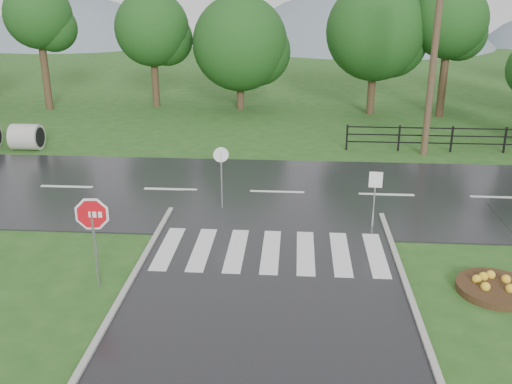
{
  "coord_description": "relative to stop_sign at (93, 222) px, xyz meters",
  "views": [
    {
      "loc": [
        0.63,
        -9.8,
        7.36
      ],
      "look_at": [
        -0.5,
        6.0,
        1.5
      ],
      "focal_mm": 40.0,
      "sensor_mm": 36.0,
      "label": 1
    }
  ],
  "objects": [
    {
      "name": "crosswalk",
      "position": [
        4.31,
        2.21,
        -1.74
      ],
      "size": [
        6.5,
        2.8,
        0.02
      ],
      "color": "silver",
      "rests_on": "ground"
    },
    {
      "name": "ground",
      "position": [
        4.31,
        -2.79,
        -1.8
      ],
      "size": [
        120.0,
        120.0,
        0.0
      ],
      "primitive_type": "plane",
      "color": "#244E1A",
      "rests_on": "ground"
    },
    {
      "name": "hills",
      "position": [
        7.8,
        62.21,
        -17.34
      ],
      "size": [
        102.0,
        48.0,
        48.0
      ],
      "color": "slate",
      "rests_on": "ground"
    },
    {
      "name": "reg_sign_round",
      "position": [
        2.48,
        5.46,
        -0.4
      ],
      "size": [
        0.5,
        0.16,
        2.22
      ],
      "color": "#939399",
      "rests_on": "ground"
    },
    {
      "name": "utility_pole_east",
      "position": [
        10.75,
        12.71,
        2.62
      ],
      "size": [
        1.55,
        0.29,
        8.7
      ],
      "color": "#473523",
      "rests_on": "ground"
    },
    {
      "name": "stop_sign",
      "position": [
        0.0,
        0.0,
        0.0
      ],
      "size": [
        1.15,
        0.12,
        2.58
      ],
      "color": "#939399",
      "rests_on": "ground"
    },
    {
      "name": "reg_sign_small",
      "position": [
        7.45,
        4.27,
        -0.46
      ],
      "size": [
        0.41,
        0.06,
        1.87
      ],
      "color": "#939399",
      "rests_on": "ground"
    },
    {
      "name": "flower_bed",
      "position": [
        10.06,
        0.43,
        -1.66
      ],
      "size": [
        1.92,
        1.92,
        0.38
      ],
      "color": "#332111",
      "rests_on": "ground"
    },
    {
      "name": "main_road",
      "position": [
        4.31,
        7.21,
        -1.8
      ],
      "size": [
        90.0,
        8.0,
        0.04
      ],
      "primitive_type": "cube",
      "color": "black",
      "rests_on": "ground"
    },
    {
      "name": "treeline",
      "position": [
        5.31,
        21.21,
        -1.8
      ],
      "size": [
        83.2,
        5.2,
        10.0
      ],
      "color": "#143F13",
      "rests_on": "ground"
    },
    {
      "name": "fence_west",
      "position": [
        12.06,
        13.21,
        -1.08
      ],
      "size": [
        9.58,
        0.08,
        1.2
      ],
      "color": "black",
      "rests_on": "ground"
    }
  ]
}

